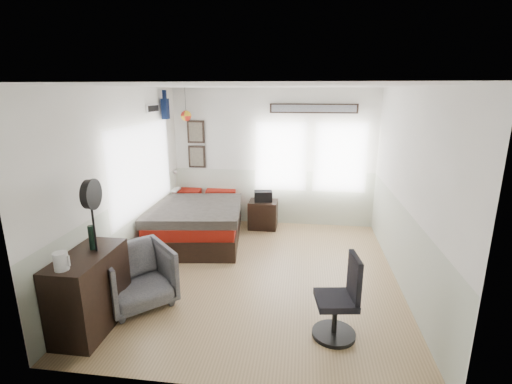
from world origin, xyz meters
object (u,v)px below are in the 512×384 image
at_px(bed, 197,220).
at_px(dresser, 90,291).
at_px(nightstand, 263,214).
at_px(armchair, 137,276).
at_px(task_chair, 340,305).

bearing_deg(bed, dresser, -106.39).
distance_m(dresser, nightstand, 3.80).
xyz_separation_m(bed, armchair, (-0.13, -2.23, 0.04)).
relative_size(nightstand, task_chair, 0.57).
height_order(bed, dresser, dresser).
relative_size(armchair, nightstand, 1.50).
bearing_deg(task_chair, armchair, 164.00).
relative_size(dresser, task_chair, 1.04).
height_order(bed, nightstand, bed).
distance_m(bed, armchair, 2.24).
relative_size(bed, armchair, 2.84).
height_order(bed, armchair, armchair).
relative_size(dresser, nightstand, 1.81).
bearing_deg(nightstand, task_chair, -68.80).
relative_size(bed, nightstand, 4.26).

